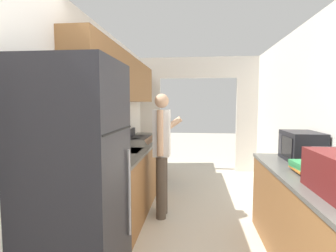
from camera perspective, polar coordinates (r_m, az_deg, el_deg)
name	(u,v)px	position (r m, az deg, el deg)	size (l,w,h in m)	color
wall_left	(102,104)	(3.46, -14.16, 4.61)	(0.38, 7.04, 2.50)	white
wall_right	(327,128)	(3.18, 31.36, -0.36)	(0.06, 7.04, 2.50)	white
wall_far_with_doorway	(198,106)	(5.81, 6.49, 4.35)	(2.97, 0.06, 2.50)	white
counter_left	(129,178)	(3.83, -8.51, -11.19)	(0.62, 3.25, 0.88)	brown
counter_right	(315,227)	(2.74, 29.29, -18.57)	(0.62, 2.06, 0.88)	brown
refrigerator	(76,183)	(2.14, -19.43, -11.53)	(0.70, 0.71, 1.82)	black
range_oven	(145,160)	(4.91, -5.07, -7.49)	(0.66, 0.78, 1.02)	black
person	(162,151)	(3.46, -1.36, -5.55)	(0.52, 0.37, 1.63)	#4C4238
microwave	(301,146)	(3.19, 27.04, -3.96)	(0.34, 0.51, 0.32)	black
book_stack	(306,167)	(2.66, 27.89, -7.98)	(0.24, 0.30, 0.10)	black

